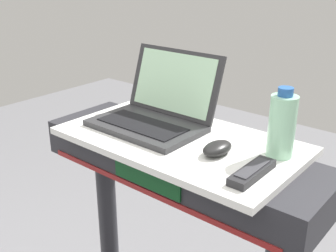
% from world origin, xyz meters
% --- Properties ---
extents(desk_board, '(0.71, 0.39, 0.02)m').
position_xyz_m(desk_board, '(0.00, 0.70, 1.17)').
color(desk_board, white).
rests_on(desk_board, treadmill_base).
extents(laptop, '(0.34, 0.28, 0.22)m').
position_xyz_m(laptop, '(-0.12, 0.73, 1.22)').
color(laptop, '#2D2D30').
rests_on(laptop, desk_board).
extents(computer_mouse, '(0.06, 0.10, 0.03)m').
position_xyz_m(computer_mouse, '(0.15, 0.67, 1.19)').
color(computer_mouse, black).
rests_on(computer_mouse, desk_board).
extents(water_bottle, '(0.07, 0.07, 0.19)m').
position_xyz_m(water_bottle, '(0.28, 0.77, 1.26)').
color(water_bottle, '#9EDBB2').
rests_on(water_bottle, desk_board).
extents(tv_remote, '(0.05, 0.16, 0.02)m').
position_xyz_m(tv_remote, '(0.28, 0.63, 1.19)').
color(tv_remote, '#232326').
rests_on(tv_remote, desk_board).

